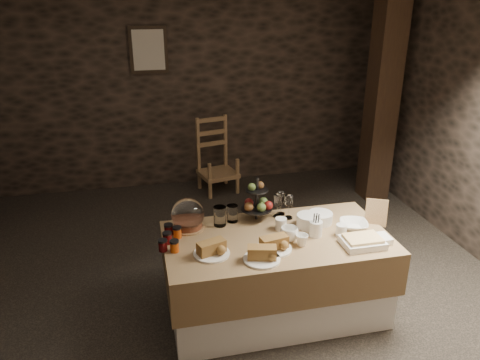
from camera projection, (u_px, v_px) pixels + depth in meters
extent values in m
cube|color=black|center=(194.00, 291.00, 4.04)|extent=(5.50, 5.00, 0.01)
cube|color=black|center=(163.00, 86.00, 5.80)|extent=(5.50, 0.02, 2.60)
cube|color=white|center=(276.00, 277.00, 3.69)|extent=(1.65, 0.85, 0.64)
cube|color=olive|center=(276.00, 257.00, 3.62)|extent=(1.71, 0.91, 0.35)
cube|color=olive|center=(218.00, 174.00, 5.97)|extent=(0.53, 0.51, 0.05)
cube|color=olive|center=(215.00, 132.00, 5.94)|extent=(0.42, 0.13, 0.42)
cube|color=black|center=(383.00, 93.00, 5.44)|extent=(0.30, 0.30, 2.60)
cube|color=black|center=(148.00, 50.00, 5.58)|extent=(0.45, 0.03, 0.55)
cube|color=beige|center=(149.00, 50.00, 5.55)|extent=(0.37, 0.01, 0.47)
cylinder|color=white|center=(309.00, 221.00, 3.69)|extent=(0.19, 0.19, 0.10)
cylinder|color=white|center=(320.00, 218.00, 3.75)|extent=(0.20, 0.20, 0.08)
cylinder|color=white|center=(316.00, 229.00, 3.55)|extent=(0.10, 0.10, 0.12)
imported|color=white|center=(289.00, 234.00, 3.48)|extent=(0.15, 0.15, 0.11)
imported|color=white|center=(302.00, 240.00, 3.42)|extent=(0.10, 0.10, 0.09)
cylinder|color=white|center=(281.00, 224.00, 3.64)|extent=(0.09, 0.09, 0.09)
cylinder|color=white|center=(341.00, 230.00, 3.56)|extent=(0.08, 0.08, 0.09)
imported|color=white|center=(354.00, 225.00, 3.68)|extent=(0.27, 0.27, 0.05)
cylinder|color=olive|center=(188.00, 228.00, 3.68)|extent=(0.26, 0.26, 0.01)
cylinder|color=brown|center=(188.00, 223.00, 3.66)|extent=(0.22, 0.22, 0.07)
sphere|color=white|center=(188.00, 215.00, 3.63)|extent=(0.26, 0.26, 0.26)
cylinder|color=black|center=(257.00, 199.00, 3.76)|extent=(0.03, 0.03, 0.36)
cylinder|color=black|center=(257.00, 208.00, 3.79)|extent=(0.26, 0.26, 0.01)
cylinder|color=black|center=(257.00, 190.00, 3.73)|extent=(0.18, 0.18, 0.01)
sphere|color=olive|center=(263.00, 202.00, 3.82)|extent=(0.08, 0.08, 0.08)
sphere|color=maroon|center=(249.00, 203.00, 3.81)|extent=(0.08, 0.08, 0.08)
sphere|color=olive|center=(261.00, 207.00, 3.73)|extent=(0.08, 0.08, 0.08)
sphere|color=brown|center=(249.00, 207.00, 3.74)|extent=(0.08, 0.08, 0.08)
sphere|color=maroon|center=(268.00, 205.00, 3.76)|extent=(0.08, 0.08, 0.08)
cylinder|color=white|center=(212.00, 253.00, 3.31)|extent=(0.26, 0.26, 0.01)
cube|color=brown|center=(211.00, 247.00, 3.29)|extent=(0.22, 0.15, 0.09)
cylinder|color=white|center=(262.00, 259.00, 3.24)|extent=(0.26, 0.26, 0.01)
cube|color=brown|center=(262.00, 252.00, 3.22)|extent=(0.22, 0.13, 0.09)
cylinder|color=white|center=(274.00, 249.00, 3.38)|extent=(0.26, 0.26, 0.01)
cube|color=brown|center=(274.00, 242.00, 3.36)|extent=(0.21, 0.13, 0.09)
cylinder|color=#520A0D|center=(167.00, 239.00, 3.45)|extent=(0.06, 0.06, 0.07)
cylinder|color=#D14E10|center=(174.00, 247.00, 3.34)|extent=(0.06, 0.06, 0.07)
cylinder|color=#520A0D|center=(163.00, 246.00, 3.35)|extent=(0.06, 0.06, 0.07)
cylinder|color=#D14E10|center=(177.00, 233.00, 3.53)|extent=(0.06, 0.06, 0.07)
cylinder|color=#520A0D|center=(169.00, 230.00, 3.57)|extent=(0.06, 0.06, 0.07)
cube|color=white|center=(362.00, 242.00, 3.42)|extent=(0.30, 0.22, 0.05)
cube|color=#FFD083|center=(363.00, 238.00, 3.41)|extent=(0.26, 0.18, 0.02)
cube|color=white|center=(380.00, 239.00, 3.48)|extent=(0.14, 0.14, 0.04)
cube|color=olive|center=(376.00, 213.00, 3.73)|extent=(0.18, 0.14, 0.22)
cylinder|color=white|center=(220.00, 216.00, 3.70)|extent=(0.10, 0.10, 0.16)
cylinder|color=white|center=(232.00, 213.00, 3.76)|extent=(0.09, 0.09, 0.14)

